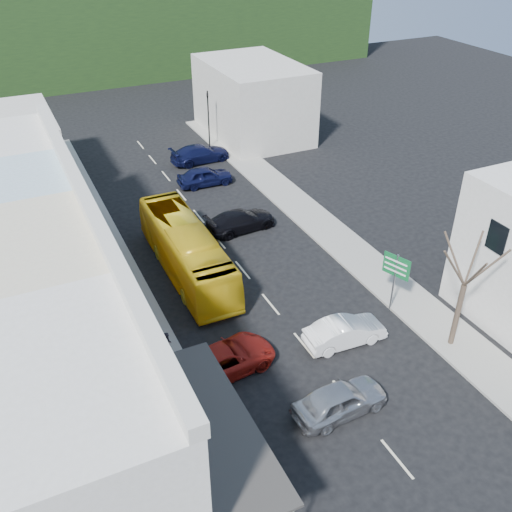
{
  "coord_description": "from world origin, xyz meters",
  "views": [
    {
      "loc": [
        -12.18,
        -19.75,
        20.19
      ],
      "look_at": [
        0.0,
        6.0,
        2.2
      ],
      "focal_mm": 40.0,
      "sensor_mm": 36.0,
      "label": 1
    }
  ],
  "objects": [
    {
      "name": "ground",
      "position": [
        0.0,
        0.0,
        0.0
      ],
      "size": [
        120.0,
        120.0,
        0.0
      ],
      "primitive_type": "plane",
      "color": "black",
      "rests_on": "ground"
    },
    {
      "name": "car_navy_far",
      "position": [
        3.79,
        25.68,
        0.7
      ],
      "size": [
        4.61,
        2.13,
        1.4
      ],
      "primitive_type": "imported",
      "rotation": [
        0.0,
        0.0,
        1.64
      ],
      "color": "black",
      "rests_on": "ground"
    },
    {
      "name": "street_tree",
      "position": [
        7.06,
        -3.27,
        3.86
      ],
      "size": [
        3.7,
        3.7,
        7.72
      ],
      "primitive_type": null,
      "rotation": [
        0.0,
        0.0,
        0.28
      ],
      "color": "#3B2E24",
      "rests_on": "ground"
    },
    {
      "name": "distant_block_right",
      "position": [
        11.0,
        30.0,
        3.5
      ],
      "size": [
        8.0,
        12.0,
        7.0
      ],
      "primitive_type": "cube",
      "color": "#B7B2A8",
      "rests_on": "ground"
    },
    {
      "name": "hillside",
      "position": [
        -1.45,
        65.09,
        6.73
      ],
      "size": [
        80.0,
        26.0,
        14.0
      ],
      "color": "#1A3115",
      "rests_on": "ground"
    },
    {
      "name": "car_navy_mid",
      "position": [
        2.42,
        20.93,
        0.7
      ],
      "size": [
        4.46,
        1.95,
        1.4
      ],
      "primitive_type": "imported",
      "rotation": [
        0.0,
        0.0,
        1.54
      ],
      "color": "black",
      "rests_on": "ground"
    },
    {
      "name": "sidewalk_left",
      "position": [
        -7.5,
        10.0,
        0.07
      ],
      "size": [
        3.0,
        52.0,
        0.15
      ],
      "primitive_type": "cube",
      "color": "gray",
      "rests_on": "ground"
    },
    {
      "name": "car_red",
      "position": [
        -4.53,
        0.07,
        0.7
      ],
      "size": [
        4.81,
        2.49,
        1.4
      ],
      "primitive_type": "imported",
      "rotation": [
        0.0,
        0.0,
        1.7
      ],
      "color": "maroon",
      "rests_on": "ground"
    },
    {
      "name": "traffic_signal",
      "position": [
        5.8,
        28.56,
        2.69
      ],
      "size": [
        1.17,
        1.39,
        5.39
      ],
      "primitive_type": null,
      "rotation": [
        0.0,
        0.0,
        2.83
      ],
      "color": "black",
      "rests_on": "ground"
    },
    {
      "name": "car_silver",
      "position": [
        -0.84,
        -4.73,
        0.7
      ],
      "size": [
        4.49,
        2.04,
        1.4
      ],
      "primitive_type": "imported",
      "rotation": [
        0.0,
        0.0,
        1.62
      ],
      "color": "#AFAFB3",
      "rests_on": "ground"
    },
    {
      "name": "direction_sign",
      "position": [
        6.03,
        0.64,
        1.85
      ],
      "size": [
        1.29,
        1.79,
        3.71
      ],
      "primitive_type": null,
      "rotation": [
        0.0,
        0.0,
        0.36
      ],
      "color": "#0E5C2B",
      "rests_on": "ground"
    },
    {
      "name": "sidewalk_right",
      "position": [
        7.5,
        10.0,
        0.07
      ],
      "size": [
        3.0,
        52.0,
        0.15
      ],
      "primitive_type": "cube",
      "color": "gray",
      "rests_on": "ground"
    },
    {
      "name": "shopfront_row",
      "position": [
        -12.49,
        5.0,
        4.0
      ],
      "size": [
        8.25,
        30.0,
        8.0
      ],
      "color": "beige",
      "rests_on": "ground"
    },
    {
      "name": "pedestrian_left",
      "position": [
        -6.8,
        2.13,
        1.0
      ],
      "size": [
        0.41,
        0.61,
        1.7
      ],
      "primitive_type": "imported",
      "rotation": [
        0.0,
        0.0,
        1.59
      ],
      "color": "black",
      "rests_on": "sidewalk_left"
    },
    {
      "name": "distant_block_left",
      "position": [
        -12.0,
        27.0,
        3.0
      ],
      "size": [
        8.0,
        10.0,
        6.0
      ],
      "primitive_type": "cube",
      "color": "#B7B2A8",
      "rests_on": "ground"
    },
    {
      "name": "car_black_near",
      "position": [
        2.03,
        12.83,
        0.7
      ],
      "size": [
        4.65,
        2.23,
        1.4
      ],
      "primitive_type": "imported",
      "rotation": [
        0.0,
        0.0,
        1.66
      ],
      "color": "black",
      "rests_on": "ground"
    },
    {
      "name": "car_white",
      "position": [
        2.04,
        -0.7,
        0.7
      ],
      "size": [
        4.48,
        2.01,
        1.4
      ],
      "primitive_type": "imported",
      "rotation": [
        0.0,
        0.0,
        1.52
      ],
      "color": "white",
      "rests_on": "ground"
    },
    {
      "name": "bus",
      "position": [
        -3.23,
        9.29,
        1.55
      ],
      "size": [
        2.57,
        11.61,
        3.1
      ],
      "primitive_type": "imported",
      "rotation": [
        0.0,
        0.0,
        -0.01
      ],
      "color": "yellow",
      "rests_on": "ground"
    }
  ]
}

